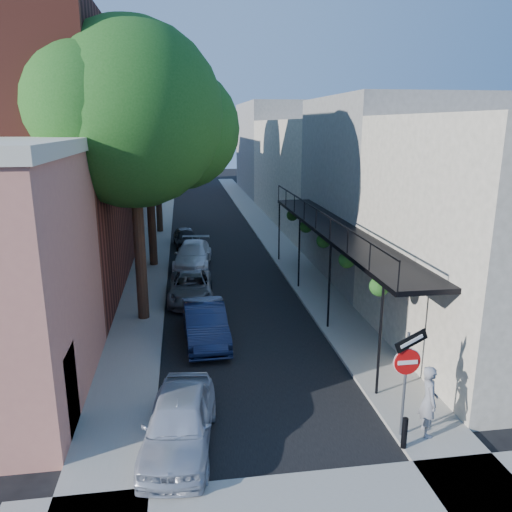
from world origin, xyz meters
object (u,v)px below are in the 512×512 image
object	(u,v)px
oak_near	(144,119)
parked_car_e	(186,238)
oak_mid	(155,137)
parked_car_d	(193,255)
bollard	(404,433)
oak_far	(161,116)
parked_car_c	(191,287)
pedestrian	(429,401)
parked_car_a	(179,422)
sign_post	(407,366)
parked_car_b	(205,323)

from	to	relation	value
oak_near	parked_car_e	bearing A→B (deg)	83.48
oak_mid	parked_car_d	distance (m)	6.66
bollard	parked_car_d	xyz separation A→B (m)	(-4.63, 17.06, 0.16)
bollard	oak_far	bearing A→B (deg)	103.35
parked_car_d	oak_mid	bearing A→B (deg)	165.80
parked_car_c	pedestrian	bearing A→B (deg)	-60.89
parked_car_a	sign_post	bearing A→B (deg)	1.85
bollard	oak_far	world-z (taller)	oak_far
bollard	oak_far	distance (m)	28.58
parked_car_c	parked_car_d	world-z (taller)	parked_car_d
oak_mid	pedestrian	size ratio (longest dim) A/B	5.51
sign_post	pedestrian	world-z (taller)	sign_post
bollard	parked_car_d	world-z (taller)	parked_car_d
bollard	oak_near	world-z (taller)	oak_near
oak_near	parked_car_c	xyz separation A→B (m)	(1.51, 1.89, -7.29)
sign_post	parked_car_c	size ratio (longest dim) A/B	0.71
sign_post	parked_car_c	bearing A→B (deg)	114.17
oak_near	parked_car_b	bearing A→B (deg)	-53.53
sign_post	parked_car_d	size ratio (longest dim) A/B	0.64
oak_mid	oak_near	bearing A→B (deg)	-89.63
bollard	parked_car_c	bearing A→B (deg)	112.63
sign_post	parked_car_d	xyz separation A→B (m)	(-4.79, 16.58, -1.36)
oak_mid	parked_car_d	xyz separation A→B (m)	(1.79, -0.67, -6.38)
oak_near	parked_car_c	bearing A→B (deg)	51.39
parked_car_d	parked_car_e	size ratio (longest dim) A/B	1.31
oak_near	oak_far	distance (m)	17.01
oak_mid	parked_car_d	bearing A→B (deg)	-20.64
oak_mid	oak_far	distance (m)	9.12
bollard	oak_near	distance (m)	13.78
bollard	sign_post	bearing A→B (deg)	71.44
sign_post	pedestrian	xyz separation A→B (m)	(0.65, -0.01, -0.99)
oak_far	parked_car_b	size ratio (longest dim) A/B	2.84
parked_car_b	parked_car_e	world-z (taller)	parked_car_b
oak_near	parked_car_a	xyz separation A→B (m)	(1.02, -8.77, -7.19)
sign_post	oak_far	world-z (taller)	oak_far
sign_post	oak_far	size ratio (longest dim) A/B	0.25
parked_car_e	pedestrian	size ratio (longest dim) A/B	1.92
bollard	oak_mid	xyz separation A→B (m)	(-6.42, 17.73, 6.54)
oak_near	oak_mid	world-z (taller)	oak_near
sign_post	oak_mid	bearing A→B (deg)	110.86
oak_near	oak_mid	size ratio (longest dim) A/B	1.12
oak_mid	pedestrian	distance (m)	19.66
parked_car_d	oak_near	bearing A→B (deg)	-96.94
sign_post	oak_near	world-z (taller)	oak_near
oak_near	bollard	bearing A→B (deg)	-56.88
oak_far	parked_car_e	xyz separation A→B (m)	(1.37, -4.89, -7.65)
sign_post	bollard	world-z (taller)	sign_post
bollard	parked_car_b	distance (m)	8.40
oak_mid	oak_far	xyz separation A→B (m)	(0.06, 9.04, 1.20)
oak_near	sign_post	bearing A→B (deg)	-54.91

